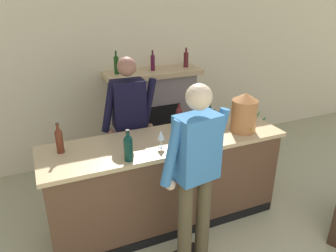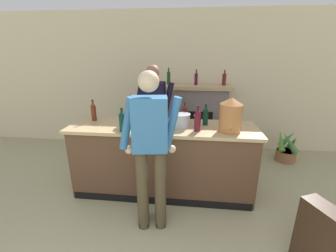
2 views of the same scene
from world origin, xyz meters
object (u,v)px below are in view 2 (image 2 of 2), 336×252
(wine_bottle_chardonnay_pale, at_px, (206,116))
(wine_bottle_port_short, at_px, (122,121))
(person_customer, at_px, (150,148))
(potted_plant_corner, at_px, (286,149))
(wine_glass_mid_counter, at_px, (196,114))
(fireplace_stone, at_px, (194,118))
(ice_bucket_steel, at_px, (181,120))
(wine_bottle_rose_blush, at_px, (94,111))
(wine_bottle_riesling_slim, at_px, (198,120))
(wine_bottle_cabernet_heavy, at_px, (185,112))
(wine_glass_by_dispenser, at_px, (153,120))
(copper_dispenser, at_px, (231,115))
(person_bartender, at_px, (154,116))

(wine_bottle_chardonnay_pale, xyz_separation_m, wine_bottle_port_short, (-1.05, -0.37, 0.00))
(person_customer, bearing_deg, potted_plant_corner, 41.48)
(wine_glass_mid_counter, bearing_deg, fireplace_stone, 90.45)
(wine_bottle_port_short, relative_size, wine_glass_mid_counter, 1.78)
(fireplace_stone, height_order, wine_bottle_chardonnay_pale, fireplace_stone)
(ice_bucket_steel, bearing_deg, person_customer, -111.54)
(wine_bottle_rose_blush, bearing_deg, wine_bottle_chardonnay_pale, -1.03)
(wine_bottle_riesling_slim, relative_size, wine_bottle_cabernet_heavy, 1.21)
(potted_plant_corner, bearing_deg, wine_bottle_rose_blush, -161.25)
(wine_glass_mid_counter, bearing_deg, wine_glass_by_dispenser, -146.42)
(potted_plant_corner, distance_m, wine_bottle_riesling_slim, 2.39)
(wine_bottle_chardonnay_pale, bearing_deg, wine_glass_by_dispenser, -160.05)
(wine_bottle_chardonnay_pale, bearing_deg, wine_glass_mid_counter, 136.13)
(potted_plant_corner, relative_size, wine_bottle_riesling_slim, 1.90)
(person_customer, bearing_deg, wine_bottle_rose_blush, 138.94)
(wine_bottle_cabernet_heavy, bearing_deg, ice_bucket_steel, -95.77)
(person_customer, distance_m, wine_bottle_port_short, 0.66)
(copper_dispenser, distance_m, wine_bottle_rose_blush, 1.92)
(wine_bottle_port_short, xyz_separation_m, wine_glass_mid_counter, (0.92, 0.49, -0.02))
(wine_bottle_cabernet_heavy, height_order, wine_glass_by_dispenser, wine_bottle_cabernet_heavy)
(fireplace_stone, relative_size, copper_dispenser, 3.89)
(wine_bottle_riesling_slim, bearing_deg, wine_glass_by_dispenser, 178.79)
(person_bartender, bearing_deg, fireplace_stone, 56.18)
(person_customer, height_order, person_bartender, person_customer)
(potted_plant_corner, xyz_separation_m, person_bartender, (-2.40, -0.69, 0.76))
(copper_dispenser, xyz_separation_m, wine_bottle_chardonnay_pale, (-0.29, 0.23, -0.09))
(potted_plant_corner, xyz_separation_m, wine_glass_by_dispenser, (-2.29, -1.37, 0.91))
(potted_plant_corner, distance_m, person_bartender, 2.61)
(potted_plant_corner, height_order, person_bartender, person_bartender)
(potted_plant_corner, distance_m, person_customer, 3.05)
(copper_dispenser, distance_m, wine_bottle_chardonnay_pale, 0.38)
(person_bartender, bearing_deg, wine_bottle_cabernet_heavy, -27.83)
(wine_bottle_cabernet_heavy, bearing_deg, wine_bottle_port_short, -144.48)
(wine_bottle_riesling_slim, bearing_deg, fireplace_stone, 90.85)
(wine_bottle_port_short, xyz_separation_m, wine_bottle_cabernet_heavy, (0.76, 0.54, -0.01))
(copper_dispenser, relative_size, wine_glass_mid_counter, 2.55)
(wine_bottle_chardonnay_pale, relative_size, wine_bottle_rose_blush, 0.96)
(person_customer, xyz_separation_m, wine_bottle_cabernet_heavy, (0.32, 1.01, 0.13))
(wine_bottle_port_short, bearing_deg, potted_plant_corner, 29.34)
(person_bartender, bearing_deg, potted_plant_corner, 15.95)
(person_customer, relative_size, wine_bottle_riesling_slim, 5.50)
(wine_bottle_rose_blush, distance_m, wine_glass_by_dispenser, 0.96)
(fireplace_stone, distance_m, wine_bottle_rose_blush, 2.07)
(wine_bottle_port_short, bearing_deg, wine_bottle_chardonnay_pale, 19.58)
(potted_plant_corner, distance_m, ice_bucket_steel, 2.45)
(person_bartender, distance_m, wine_bottle_rose_blush, 0.92)
(potted_plant_corner, relative_size, wine_bottle_port_short, 2.07)
(fireplace_stone, relative_size, wine_glass_by_dispenser, 9.30)
(wine_bottle_riesling_slim, height_order, wine_bottle_port_short, wine_bottle_riesling_slim)
(wine_bottle_riesling_slim, bearing_deg, wine_bottle_cabernet_heavy, 112.98)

